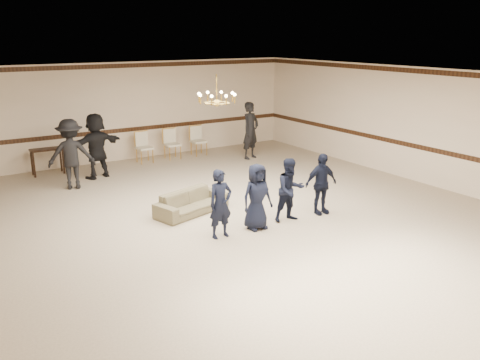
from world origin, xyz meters
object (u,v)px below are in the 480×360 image
object	(u,v)px
banquet_chair_left	(144,148)
banquet_chair_mid	(172,144)
boy_b	(257,197)
boy_d	(321,184)
banquet_chair_right	(199,141)
boy_a	(220,204)
settee	(191,202)
adult_right	(251,131)
console_table	(48,161)
chandelier	(217,89)
adult_mid	(96,146)
adult_left	(71,154)
boy_c	(290,190)

from	to	relation	value
banquet_chair_left	banquet_chair_mid	xyz separation A→B (m)	(1.00, 0.00, 0.00)
boy_b	boy_d	size ratio (longest dim) A/B	1.00
banquet_chair_right	boy_a	bearing A→B (deg)	-113.51
banquet_chair_mid	boy_d	bearing A→B (deg)	-81.43
boy_a	settee	world-z (taller)	boy_a
adult_right	boy_a	bearing A→B (deg)	-146.98
boy_a	banquet_chair_right	distance (m)	7.49
boy_a	banquet_chair_mid	size ratio (longest dim) A/B	1.45
boy_d	console_table	world-z (taller)	boy_d
chandelier	adult_right	world-z (taller)	chandelier
boy_b	adult_mid	world-z (taller)	adult_mid
banquet_chair_left	console_table	bearing A→B (deg)	172.31
boy_a	adult_right	xyz separation A→B (m)	(4.37, 5.46, 0.23)
settee	adult_right	xyz separation A→B (m)	(4.21, 3.83, 0.69)
settee	console_table	bearing A→B (deg)	94.59
banquet_chair_mid	boy_a	bearing A→B (deg)	-103.59
boy_b	banquet_chair_right	size ratio (longest dim) A/B	1.45
adult_left	settee	bearing A→B (deg)	133.96
boy_b	console_table	size ratio (longest dim) A/B	1.53
boy_b	banquet_chair_mid	distance (m)	6.92
adult_left	adult_mid	bearing A→B (deg)	-125.14
boy_a	settee	bearing A→B (deg)	83.26
adult_right	banquet_chair_left	bearing A→B (deg)	139.14
console_table	boy_a	bearing A→B (deg)	-71.71
boy_d	adult_mid	size ratio (longest dim) A/B	0.76
boy_a	settee	distance (m)	1.70
chandelier	settee	xyz separation A→B (m)	(-0.68, 0.07, -2.61)
banquet_chair_mid	console_table	distance (m)	4.01
boy_d	banquet_chair_right	distance (m)	6.83
boy_d	banquet_chair_mid	distance (m)	6.84
boy_a	banquet_chair_mid	distance (m)	7.14
adult_right	adult_mid	bearing A→B (deg)	157.18
banquet_chair_left	boy_b	bearing A→B (deg)	-95.65
banquet_chair_left	boy_c	bearing A→B (deg)	-88.10
boy_c	chandelier	bearing A→B (deg)	127.66
adult_right	banquet_chair_right	bearing A→B (deg)	114.58
chandelier	boy_c	xyz separation A→B (m)	(0.96, -1.57, -2.15)
banquet_chair_mid	adult_right	bearing A→B (deg)	-27.28
adult_left	boy_d	bearing A→B (deg)	147.00
boy_c	adult_mid	size ratio (longest dim) A/B	0.76
banquet_chair_mid	boy_b	bearing A→B (deg)	-96.45
boy_a	adult_mid	world-z (taller)	adult_mid
banquet_chair_right	console_table	world-z (taller)	banquet_chair_right
boy_d	boy_c	bearing A→B (deg)	-174.85
chandelier	adult_left	bearing A→B (deg)	124.51
boy_d	console_table	size ratio (longest dim) A/B	1.53
boy_d	boy_a	bearing A→B (deg)	-174.85
settee	banquet_chair_left	xyz separation A→B (m)	(0.95, 5.18, 0.23)
chandelier	adult_mid	distance (m)	4.96
boy_a	boy_d	distance (m)	2.70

